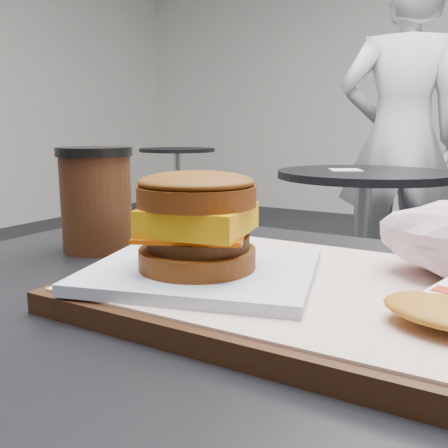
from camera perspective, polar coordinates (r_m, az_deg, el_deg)
serving_tray at (r=0.44m, az=10.14°, el=-7.67°), size 0.38×0.28×0.02m
breakfast_sandwich at (r=0.43m, az=-2.84°, el=-1.07°), size 0.23×0.21×0.09m
coffee_cup at (r=0.63m, az=-14.40°, el=3.05°), size 0.09×0.09×0.13m
neighbor_table at (r=2.12m, az=15.51°, el=0.49°), size 0.70×0.70×0.75m
napkin at (r=2.10m, az=13.71°, el=6.02°), size 0.16×0.16×0.00m
patron at (r=2.75m, az=19.47°, el=9.00°), size 0.73×0.62×1.72m
bg_table_mid at (r=4.42m, az=-5.34°, el=6.19°), size 0.66×0.66×0.75m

